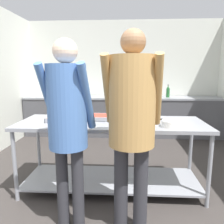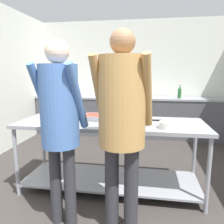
# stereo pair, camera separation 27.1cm
# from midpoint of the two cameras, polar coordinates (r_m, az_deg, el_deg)

# --- Properties ---
(wall_rear) EXTENTS (4.62, 0.06, 2.65)m
(wall_rear) POSITION_cam_midpoint_polar(r_m,az_deg,el_deg) (5.36, 7.28, 8.91)
(wall_rear) COLOR silver
(wall_rear) RESTS_ON ground_plane
(back_counter) EXTENTS (4.46, 0.65, 0.90)m
(back_counter) POSITION_cam_midpoint_polar(r_m,az_deg,el_deg) (5.08, 6.90, -1.09)
(back_counter) COLOR #4C4C51
(back_counter) RESTS_ON ground_plane
(serving_counter) EXTENTS (2.23, 0.78, 0.87)m
(serving_counter) POSITION_cam_midpoint_polar(r_m,az_deg,el_deg) (2.71, 2.55, -8.31)
(serving_counter) COLOR gray
(serving_counter) RESTS_ON ground_plane
(serving_tray_vegetables) EXTENTS (0.38, 0.28, 0.05)m
(serving_tray_vegetables) POSITION_cam_midpoint_polar(r_m,az_deg,el_deg) (2.76, -9.61, -1.55)
(serving_tray_vegetables) COLOR gray
(serving_tray_vegetables) RESTS_ON serving_counter
(serving_tray_roast) EXTENTS (0.45, 0.30, 0.05)m
(serving_tray_roast) POSITION_cam_midpoint_polar(r_m,az_deg,el_deg) (2.76, 0.09, -1.40)
(serving_tray_roast) COLOR gray
(serving_tray_roast) RESTS_ON serving_counter
(sauce_pan) EXTENTS (0.40, 0.26, 0.07)m
(sauce_pan) POSITION_cam_midpoint_polar(r_m,az_deg,el_deg) (2.50, 9.73, -2.49)
(sauce_pan) COLOR gray
(sauce_pan) RESTS_ON serving_counter
(plate_stack) EXTENTS (0.22, 0.22, 0.07)m
(plate_stack) POSITION_cam_midpoint_polar(r_m,az_deg,el_deg) (2.42, 17.89, -3.32)
(plate_stack) COLOR white
(plate_stack) RESTS_ON serving_counter
(guest_serving_left) EXTENTS (0.48, 0.39, 1.73)m
(guest_serving_left) POSITION_cam_midpoint_polar(r_m,az_deg,el_deg) (1.97, -9.72, -0.78)
(guest_serving_left) COLOR #2D2D33
(guest_serving_left) RESTS_ON ground_plane
(guest_serving_right) EXTENTS (0.53, 0.40, 1.80)m
(guest_serving_right) POSITION_cam_midpoint_polar(r_m,az_deg,el_deg) (1.86, 6.81, -0.40)
(guest_serving_right) COLOR #2D2D33
(guest_serving_right) RESTS_ON ground_plane
(water_bottle) EXTENTS (0.08, 0.08, 0.28)m
(water_bottle) POSITION_cam_midpoint_polar(r_m,az_deg,el_deg) (5.03, 18.74, 4.95)
(water_bottle) COLOR #23602D
(water_bottle) RESTS_ON back_counter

